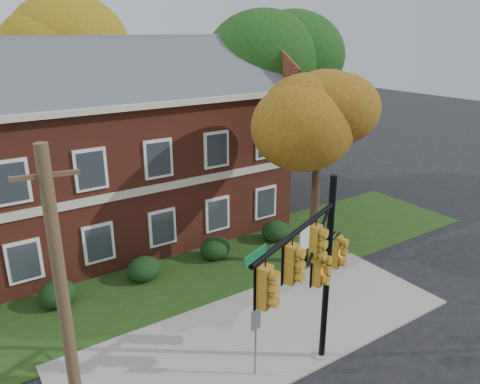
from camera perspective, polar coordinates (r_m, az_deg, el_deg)
ground at (r=16.49m, az=4.99°, el=-18.36°), size 120.00×120.00×0.00m
sidewalk at (r=17.10m, az=2.81°, el=-16.60°), size 14.00×5.00×0.08m
grass_strip at (r=20.69m, az=-5.60°, el=-9.84°), size 30.00×6.00×0.04m
apartment_building at (r=23.45m, az=-17.40°, el=5.91°), size 18.80×8.80×9.74m
hedge_left at (r=19.46m, az=-21.34°, el=-11.50°), size 1.40×1.26×1.05m
hedge_center at (r=20.28m, az=-11.64°, el=-9.18°), size 1.40×1.26×1.05m
hedge_right at (r=21.64m, az=-3.03°, el=-6.87°), size 1.40×1.26×1.05m
hedge_far_right at (r=23.45m, az=4.34°, el=-4.76°), size 1.40×1.26×1.05m
tree_near_right at (r=19.75m, az=10.45°, el=9.09°), size 4.50×4.25×8.58m
tree_right_rear at (r=28.97m, az=3.97°, el=15.40°), size 6.30×5.95×10.62m
tree_far_rear at (r=30.83m, az=-20.20°, el=15.90°), size 6.84×6.46×11.52m
traffic_signal at (r=13.29m, az=8.89°, el=-8.88°), size 5.15×2.31×6.18m
utility_pole at (r=10.94m, az=-20.37°, el=-15.10°), size 1.25×0.31×8.07m
sign_post at (r=14.41m, az=1.92°, el=-16.68°), size 0.34×0.07×2.35m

